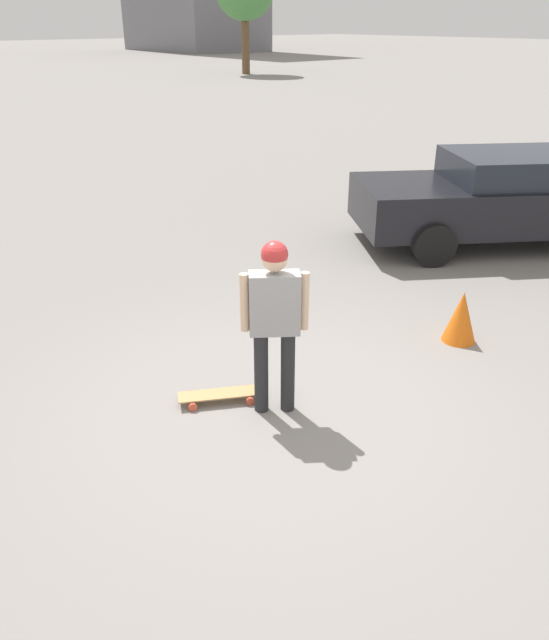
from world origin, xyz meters
The scene contains 5 objects.
ground_plane centered at (0.00, 0.00, 0.00)m, with size 220.00×220.00×0.00m, color gray.
person centered at (0.00, 0.00, 0.99)m, with size 0.49×0.42×1.62m.
skateboard centered at (0.31, -0.42, 0.07)m, with size 0.78×0.54×0.09m.
car_parked_near centered at (-5.84, -1.33, 0.75)m, with size 4.85×4.04×1.42m.
traffic_cone centered at (-2.45, 0.26, 0.29)m, with size 0.37×0.37×0.58m.
Camera 1 is at (3.07, 3.71, 3.24)m, focal length 35.00 mm.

